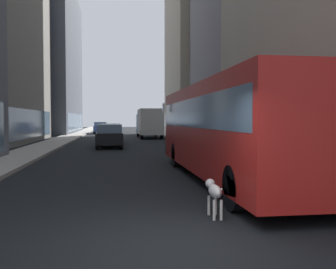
{
  "coord_description": "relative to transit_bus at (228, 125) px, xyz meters",
  "views": [
    {
      "loc": [
        -0.87,
        -5.72,
        1.96
      ],
      "look_at": [
        1.12,
        8.27,
        1.4
      ],
      "focal_mm": 40.3,
      "sensor_mm": 36.0,
      "label": 1
    }
  ],
  "objects": [
    {
      "name": "box_truck",
      "position": [
        0.0,
        28.17,
        -0.11
      ],
      "size": [
        2.3,
        7.5,
        3.05
      ],
      "color": "#19519E",
      "rests_on": "ground"
    },
    {
      "name": "sidewalk_right",
      "position": [
        2.9,
        28.87,
        -1.7
      ],
      "size": [
        2.4,
        110.0,
        0.15
      ],
      "primitive_type": "cube",
      "color": "#9E9991",
      "rests_on": "ground"
    },
    {
      "name": "car_black_suv",
      "position": [
        -4.0,
        14.68,
        -0.95
      ],
      "size": [
        1.79,
        4.45,
        1.62
      ],
      "color": "black",
      "rests_on": "ground"
    },
    {
      "name": "ground_plane",
      "position": [
        -2.8,
        28.87,
        -1.78
      ],
      "size": [
        120.0,
        120.0,
        0.0
      ],
      "primitive_type": "plane",
      "color": "black"
    },
    {
      "name": "transit_bus",
      "position": [
        0.0,
        0.0,
        0.0
      ],
      "size": [
        2.78,
        11.53,
        3.05
      ],
      "color": "red",
      "rests_on": "ground"
    },
    {
      "name": "car_blue_hatchback",
      "position": [
        -5.6,
        41.44,
        -0.95
      ],
      "size": [
        1.78,
        4.49,
        1.62
      ],
      "color": "#4C6BB7",
      "rests_on": "ground"
    },
    {
      "name": "car_grey_wagon",
      "position": [
        -4.0,
        20.3,
        -0.96
      ],
      "size": [
        1.81,
        4.25,
        1.62
      ],
      "color": "slate",
      "rests_on": "ground"
    },
    {
      "name": "dalmatian_dog",
      "position": [
        -1.69,
        -4.52,
        -1.26
      ],
      "size": [
        0.22,
        0.96,
        0.72
      ],
      "color": "white",
      "rests_on": "ground"
    },
    {
      "name": "building_left_far",
      "position": [
        -14.7,
        44.51,
        8.51
      ],
      "size": [
        10.97,
        22.49,
        20.59
      ],
      "color": "#4C515B",
      "rests_on": "ground"
    },
    {
      "name": "sidewalk_left",
      "position": [
        -8.5,
        28.87,
        -1.7
      ],
      "size": [
        2.4,
        110.0,
        0.15
      ],
      "primitive_type": "cube",
      "color": "#ADA89E",
      "rests_on": "ground"
    }
  ]
}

